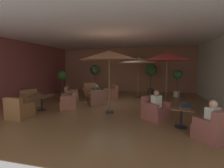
# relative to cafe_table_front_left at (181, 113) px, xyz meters

# --- Properties ---
(ground_plane) EXTENTS (10.59, 10.07, 0.02)m
(ground_plane) POSITION_rel_cafe_table_front_left_xyz_m (-2.94, 2.22, -0.49)
(ground_plane) COLOR brown
(wall_back_brick) EXTENTS (10.59, 0.08, 3.40)m
(wall_back_brick) POSITION_rel_cafe_table_front_left_xyz_m (-2.94, 7.21, 1.23)
(wall_back_brick) COLOR #9C6649
(wall_back_brick) RESTS_ON ground_plane
(wall_left_accent) EXTENTS (0.08, 10.07, 3.40)m
(wall_left_accent) POSITION_rel_cafe_table_front_left_xyz_m (-8.19, 2.22, 1.23)
(wall_left_accent) COLOR brown
(wall_left_accent) RESTS_ON ground_plane
(ceiling_slab) EXTENTS (10.59, 10.07, 0.06)m
(ceiling_slab) POSITION_rel_cafe_table_front_left_xyz_m (-2.94, 2.22, 2.96)
(ceiling_slab) COLOR silver
(ceiling_slab) RESTS_ON wall_back_brick
(cafe_table_front_left) EXTENTS (0.69, 0.69, 0.65)m
(cafe_table_front_left) POSITION_rel_cafe_table_front_left_xyz_m (0.00, 0.00, 0.00)
(cafe_table_front_left) COLOR black
(cafe_table_front_left) RESTS_ON ground_plane
(armchair_front_left_north) EXTENTS (1.12, 1.12, 0.85)m
(armchair_front_left_north) POSITION_rel_cafe_table_front_left_xyz_m (-0.79, 0.68, -0.16)
(armchair_front_left_north) COLOR #914E45
(armchair_front_left_north) RESTS_ON ground_plane
(armchair_front_left_east) EXTENTS (1.00, 1.00, 0.88)m
(armchair_front_left_east) POSITION_rel_cafe_table_front_left_xyz_m (0.64, -0.83, -0.16)
(armchair_front_left_east) COLOR brown
(armchair_front_left_east) RESTS_ON ground_plane
(cafe_table_front_right) EXTENTS (0.80, 0.80, 0.65)m
(cafe_table_front_right) POSITION_rel_cafe_table_front_left_xyz_m (-4.29, 3.28, 0.06)
(cafe_table_front_right) COLOR black
(cafe_table_front_right) RESTS_ON ground_plane
(armchair_front_right_north) EXTENTS (1.00, 1.00, 0.86)m
(armchair_front_right_north) POSITION_rel_cafe_table_front_left_xyz_m (-5.35, 2.77, -0.16)
(armchair_front_right_north) COLOR brown
(armchair_front_right_north) RESTS_ON ground_plane
(armchair_front_right_east) EXTENTS (1.04, 1.03, 0.79)m
(armchair_front_right_east) POSITION_rel_cafe_table_front_left_xyz_m (-3.64, 2.31, -0.18)
(armchair_front_right_east) COLOR brown
(armchair_front_right_east) RESTS_ON ground_plane
(armchair_front_right_south) EXTENTS (1.05, 1.02, 0.82)m
(armchair_front_right_south) POSITION_rel_cafe_table_front_left_xyz_m (-3.29, 3.89, -0.17)
(armchair_front_right_south) COLOR #90533F
(armchair_front_right_south) RESTS_ON ground_plane
(armchair_front_right_west) EXTENTS (1.01, 0.99, 0.87)m
(armchair_front_right_west) POSITION_rel_cafe_table_front_left_xyz_m (-4.80, 4.33, -0.16)
(armchair_front_right_west) COLOR #8B5E3C
(armchair_front_right_west) RESTS_ON ground_plane
(cafe_table_mid_center) EXTENTS (0.85, 0.85, 0.65)m
(cafe_table_mid_center) POSITION_rel_cafe_table_front_left_xyz_m (-5.72, 0.73, 0.05)
(cafe_table_mid_center) COLOR black
(cafe_table_mid_center) RESTS_ON ground_plane
(armchair_mid_center_north) EXTENTS (0.80, 0.80, 0.84)m
(armchair_mid_center_north) POSITION_rel_cafe_table_front_left_xyz_m (-5.79, -0.46, -0.17)
(armchair_mid_center_north) COLOR brown
(armchair_mid_center_north) RESTS_ON ground_plane
(armchair_mid_center_east) EXTENTS (1.01, 1.05, 0.79)m
(armchair_mid_center_east) POSITION_rel_cafe_table_front_left_xyz_m (-4.67, 1.28, -0.17)
(armchair_mid_center_east) COLOR brown
(armchair_mid_center_east) RESTS_ON ground_plane
(armchair_mid_center_south) EXTENTS (1.02, 1.05, 0.80)m
(armchair_mid_center_south) POSITION_rel_cafe_table_front_left_xyz_m (-6.76, 1.29, -0.17)
(armchair_mid_center_south) COLOR brown
(armchair_mid_center_south) RESTS_ON ground_plane
(patio_umbrella_tall_red) EXTENTS (2.49, 2.49, 2.53)m
(patio_umbrella_tall_red) POSITION_rel_cafe_table_front_left_xyz_m (-1.75, 4.71, 1.87)
(patio_umbrella_tall_red) COLOR #2D2D2D
(patio_umbrella_tall_red) RESTS_ON ground_plane
(patio_umbrella_center_beige) EXTENTS (2.39, 2.39, 2.61)m
(patio_umbrella_center_beige) POSITION_rel_cafe_table_front_left_xyz_m (-2.65, 1.04, 1.93)
(patio_umbrella_center_beige) COLOR #2D2D2D
(patio_umbrella_center_beige) RESTS_ON ground_plane
(patio_umbrella_near_wall) EXTENTS (2.19, 2.19, 2.65)m
(patio_umbrella_near_wall) POSITION_rel_cafe_table_front_left_xyz_m (-0.22, 2.79, 1.96)
(patio_umbrella_near_wall) COLOR #2D2D2D
(patio_umbrella_near_wall) RESTS_ON ground_plane
(potted_tree_left_corner) EXTENTS (0.58, 0.58, 1.75)m
(potted_tree_left_corner) POSITION_rel_cafe_table_front_left_xyz_m (0.71, 5.50, 0.68)
(potted_tree_left_corner) COLOR silver
(potted_tree_left_corner) RESTS_ON ground_plane
(potted_tree_mid_left) EXTENTS (0.76, 0.76, 2.09)m
(potted_tree_mid_left) POSITION_rel_cafe_table_front_left_xyz_m (-5.28, 6.64, 1.00)
(potted_tree_mid_left) COLOR #A26A44
(potted_tree_mid_left) RESTS_ON ground_plane
(potted_tree_mid_right) EXTENTS (0.65, 0.65, 1.66)m
(potted_tree_mid_right) POSITION_rel_cafe_table_front_left_xyz_m (-6.98, 4.65, 0.72)
(potted_tree_mid_right) COLOR #3D332C
(potted_tree_mid_right) RESTS_ON ground_plane
(potted_tree_right_corner) EXTENTS (0.84, 0.84, 2.15)m
(potted_tree_right_corner) POSITION_rel_cafe_table_front_left_xyz_m (-0.95, 6.36, 1.11)
(potted_tree_right_corner) COLOR #323830
(potted_tree_right_corner) RESTS_ON ground_plane
(patron_blue_shirt) EXTENTS (0.41, 0.39, 0.68)m
(patron_blue_shirt) POSITION_rel_cafe_table_front_left_xyz_m (0.61, -0.79, 0.24)
(patron_blue_shirt) COLOR silver
(patron_blue_shirt) RESTS_ON ground_plane
(patron_by_window) EXTENTS (0.44, 0.40, 0.61)m
(patron_by_window) POSITION_rel_cafe_table_front_left_xyz_m (-3.66, 2.34, 0.21)
(patron_by_window) COLOR #313E38
(patron_by_window) RESTS_ON ground_plane
(patron_with_friend) EXTENTS (0.41, 0.43, 0.64)m
(patron_with_friend) POSITION_rel_cafe_table_front_left_xyz_m (-0.76, 0.65, 0.25)
(patron_with_friend) COLOR silver
(patron_with_friend) RESTS_ON ground_plane
(iced_drink_cup) EXTENTS (0.08, 0.08, 0.11)m
(iced_drink_cup) POSITION_rel_cafe_table_front_left_xyz_m (-0.01, -0.00, 0.23)
(iced_drink_cup) COLOR white
(iced_drink_cup) RESTS_ON cafe_table_front_left
(open_laptop) EXTENTS (0.31, 0.23, 0.20)m
(open_laptop) POSITION_rel_cafe_table_front_left_xyz_m (0.10, 0.00, 0.23)
(open_laptop) COLOR #9EA0A5
(open_laptop) RESTS_ON cafe_table_front_left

